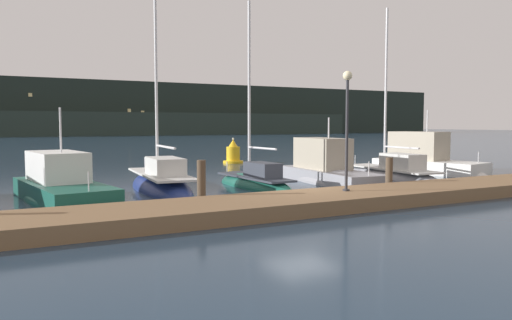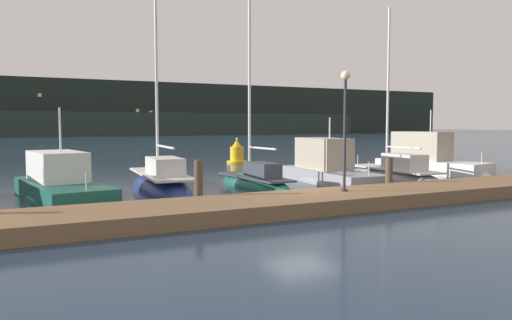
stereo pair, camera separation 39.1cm
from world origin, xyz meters
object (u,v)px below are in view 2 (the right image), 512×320
Objects in this scene: motorboat_berth_2 at (62,193)px; motorboat_berth_7 at (429,165)px; sailboat_berth_4 at (255,184)px; motorboat_berth_5 at (329,176)px; dock_lamppost at (345,111)px; sailboat_berth_6 at (394,176)px; sailboat_berth_3 at (161,186)px; channel_buoy at (237,154)px.

motorboat_berth_2 is 0.97× the size of motorboat_berth_7.
sailboat_berth_4 reaches higher than motorboat_berth_5.
motorboat_berth_7 is 1.76× the size of dock_lamppost.
dock_lamppost reaches higher than motorboat_berth_7.
motorboat_berth_5 is 3.82m from sailboat_berth_6.
sailboat_berth_3 is 2.66× the size of dock_lamppost.
channel_buoy is (4.94, 12.66, 0.50)m from sailboat_berth_4.
sailboat_berth_4 is at bearing 1.78° from motorboat_berth_2.
sailboat_berth_4 is 7.69m from sailboat_berth_6.
sailboat_berth_3 is at bearing 174.41° from sailboat_berth_6.
dock_lamppost is at bearing -143.11° from sailboat_berth_6.
sailboat_berth_4 reaches higher than motorboat_berth_2.
channel_buoy is at bearing 102.19° from sailboat_berth_6.
motorboat_berth_2 is 3.91× the size of channel_buoy.
channel_buoy is at bearing 76.71° from dock_lamppost.
sailboat_berth_3 reaches higher than channel_buoy.
dock_lamppost is at bearing -120.67° from motorboat_berth_5.
sailboat_berth_3 is 1.19× the size of sailboat_berth_6.
sailboat_berth_6 is at bearing -0.77° from sailboat_berth_4.
dock_lamppost is at bearing -82.82° from sailboat_berth_4.
channel_buoy is at bearing 52.98° from sailboat_berth_3.
sailboat_berth_3 is 11.59m from sailboat_berth_6.
channel_buoy is (-2.76, 12.76, 0.49)m from sailboat_berth_6.
channel_buoy is 18.70m from dock_lamppost.
channel_buoy is (-6.59, 11.35, 0.22)m from motorboat_berth_7.
sailboat_berth_4 is 4.83× the size of channel_buoy.
sailboat_berth_6 is 13.07m from channel_buoy.
sailboat_berth_6 is (11.53, -1.13, -0.00)m from sailboat_berth_3.
motorboat_berth_2 is at bearing -175.40° from motorboat_berth_7.
dock_lamppost is (0.68, -5.37, 3.02)m from sailboat_berth_4.
motorboat_berth_2 is 19.38m from motorboat_berth_7.
motorboat_berth_5 is 6.90m from dock_lamppost.
sailboat_berth_4 reaches higher than motorboat_berth_7.
motorboat_berth_5 is 1.79× the size of dock_lamppost.
sailboat_berth_6 is 4.09m from motorboat_berth_7.
motorboat_berth_5 is at bearing 59.33° from dock_lamppost.
sailboat_berth_6 is 9.27m from dock_lamppost.
sailboat_berth_6 is at bearing -2.11° from motorboat_berth_5.
motorboat_berth_7 is (3.83, 1.42, 0.27)m from sailboat_berth_6.
sailboat_berth_3 is 1.51× the size of motorboat_berth_7.
motorboat_berth_2 is at bearing -162.23° from sailboat_berth_3.
motorboat_berth_2 is at bearing -178.63° from motorboat_berth_5.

